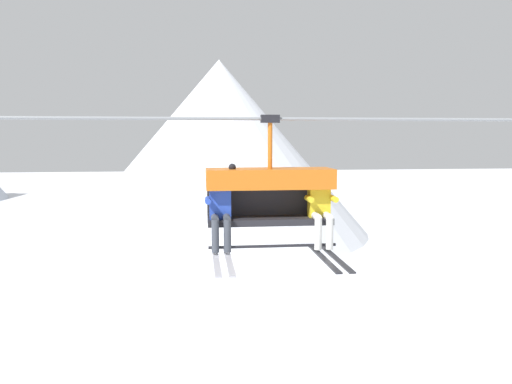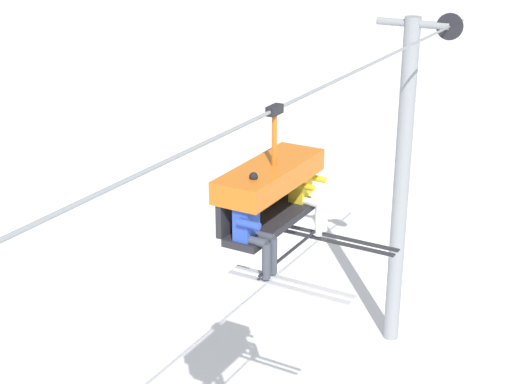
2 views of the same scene
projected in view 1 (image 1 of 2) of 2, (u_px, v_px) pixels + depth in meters
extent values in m
cone|color=white|center=(220.00, 147.00, 38.23)|extent=(22.72, 22.72, 13.17)
cylinder|color=gray|center=(296.00, 119.00, 7.56)|extent=(16.50, 0.05, 0.05)
cube|color=#232328|center=(270.00, 221.00, 7.68)|extent=(1.91, 0.48, 0.10)
cube|color=#232328|center=(267.00, 201.00, 7.93)|extent=(1.91, 0.08, 0.45)
cube|color=#D16619|center=(269.00, 178.00, 7.67)|extent=(1.95, 0.68, 0.30)
cylinder|color=black|center=(273.00, 246.00, 7.40)|extent=(1.91, 0.04, 0.04)
cylinder|color=#D16619|center=(270.00, 146.00, 7.56)|extent=(0.07, 0.07, 0.71)
cube|color=black|center=(270.00, 119.00, 7.51)|extent=(0.28, 0.12, 0.12)
cube|color=#2847B7|center=(220.00, 202.00, 7.54)|extent=(0.32, 0.22, 0.52)
sphere|color=#284C93|center=(220.00, 178.00, 7.50)|extent=(0.22, 0.22, 0.22)
ellipsoid|color=black|center=(220.00, 179.00, 7.40)|extent=(0.17, 0.04, 0.08)
cylinder|color=#3D424C|center=(215.00, 218.00, 7.39)|extent=(0.11, 0.34, 0.11)
cylinder|color=#3D424C|center=(227.00, 218.00, 7.41)|extent=(0.11, 0.34, 0.11)
cylinder|color=#3D424C|center=(215.00, 236.00, 7.25)|extent=(0.11, 0.11, 0.48)
cylinder|color=#3D424C|center=(227.00, 236.00, 7.27)|extent=(0.11, 0.11, 0.48)
cube|color=#B2B2BC|center=(216.00, 261.00, 6.99)|extent=(0.09, 1.70, 0.02)
cube|color=#B2B2BC|center=(229.00, 260.00, 7.01)|extent=(0.09, 1.70, 0.02)
cylinder|color=#2847B7|center=(208.00, 200.00, 7.37)|extent=(0.09, 0.30, 0.09)
cylinder|color=#2847B7|center=(232.00, 178.00, 7.53)|extent=(0.09, 0.09, 0.30)
sphere|color=black|center=(232.00, 167.00, 7.51)|extent=(0.11, 0.11, 0.11)
cube|color=yellow|center=(319.00, 200.00, 7.72)|extent=(0.32, 0.22, 0.52)
sphere|color=black|center=(319.00, 177.00, 7.68)|extent=(0.22, 0.22, 0.22)
ellipsoid|color=black|center=(321.00, 178.00, 7.58)|extent=(0.17, 0.04, 0.08)
cylinder|color=silver|center=(316.00, 216.00, 7.56)|extent=(0.11, 0.34, 0.11)
cylinder|color=silver|center=(327.00, 216.00, 7.58)|extent=(0.11, 0.34, 0.11)
cylinder|color=silver|center=(318.00, 234.00, 7.42)|extent=(0.11, 0.11, 0.48)
cylinder|color=silver|center=(330.00, 233.00, 7.44)|extent=(0.11, 0.11, 0.48)
cube|color=#232328|center=(323.00, 258.00, 7.16)|extent=(0.09, 1.70, 0.02)
cube|color=#232328|center=(335.00, 257.00, 7.18)|extent=(0.09, 1.70, 0.02)
cylinder|color=yellow|center=(309.00, 199.00, 7.54)|extent=(0.09, 0.30, 0.09)
cylinder|color=yellow|center=(333.00, 199.00, 7.59)|extent=(0.09, 0.30, 0.09)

